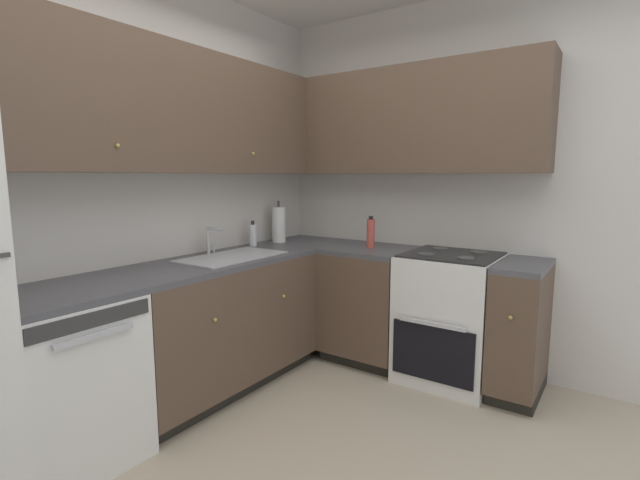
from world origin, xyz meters
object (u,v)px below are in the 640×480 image
dishwasher (64,382)px  oven_range (450,316)px  soap_bottle (253,235)px  oil_bottle (371,233)px  paper_towel_roll (279,224)px

dishwasher → oven_range: oven_range is taller
soap_bottle → oil_bottle: size_ratio=0.83×
dishwasher → oil_bottle: bearing=-16.7°
oven_range → dishwasher: bearing=148.8°
dishwasher → oven_range: (2.03, -1.23, 0.03)m
dishwasher → soap_bottle: 1.66m
paper_towel_roll → oil_bottle: (0.17, -0.77, -0.03)m
paper_towel_roll → oil_bottle: size_ratio=1.45×
dishwasher → soap_bottle: (1.56, 0.18, 0.55)m
paper_towel_roll → oil_bottle: paper_towel_roll is taller
oven_range → paper_towel_roll: (-0.19, 1.39, 0.58)m
dishwasher → soap_bottle: size_ratio=4.24×
oven_range → soap_bottle: 1.58m
oven_range → oil_bottle: bearing=91.7°
paper_towel_roll → oil_bottle: 0.78m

